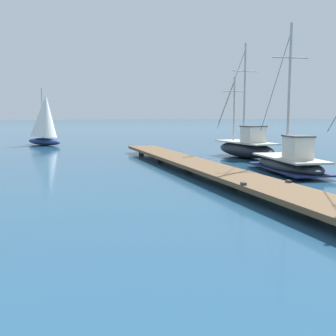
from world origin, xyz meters
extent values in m
cube|color=brown|center=(6.79, 15.62, 0.37)|extent=(2.12, 23.53, 0.16)
cylinder|color=#3D3023|center=(6.70, 8.57, 0.15)|extent=(0.36, 0.36, 0.29)
cylinder|color=#3D3023|center=(6.76, 13.27, 0.15)|extent=(0.36, 0.36, 0.29)
cylinder|color=#3D3023|center=(6.82, 17.97, 0.15)|extent=(0.36, 0.36, 0.29)
cylinder|color=#3D3023|center=(6.89, 22.67, 0.15)|extent=(0.36, 0.36, 0.29)
cylinder|color=#3D3023|center=(6.95, 27.37, 0.15)|extent=(0.36, 0.36, 0.29)
cube|color=#333338|center=(5.93, 10.93, 0.49)|extent=(0.12, 0.20, 0.08)
cube|color=#333338|center=(7.53, 10.91, 0.49)|extent=(0.12, 0.20, 0.08)
ellipsoid|color=black|center=(12.07, 21.99, 0.48)|extent=(2.30, 5.22, 0.96)
cube|color=#B2AD9E|center=(12.07, 21.99, 0.92)|extent=(2.03, 4.69, 0.08)
cube|color=silver|center=(12.13, 21.23, 1.42)|extent=(1.22, 1.13, 0.92)
cube|color=#3D3D42|center=(12.13, 21.23, 1.91)|extent=(1.32, 1.22, 0.06)
cylinder|color=#B2ADA3|center=(12.05, 22.24, 3.87)|extent=(0.11, 0.11, 5.82)
cylinder|color=#B2ADA3|center=(12.05, 22.24, 5.15)|extent=(1.72, 0.19, 0.06)
cylinder|color=#333338|center=(11.93, 23.81, 4.16)|extent=(0.26, 3.02, 4.30)
cylinder|color=#B2ADA3|center=(11.96, 23.38, 2.92)|extent=(0.11, 0.11, 3.93)
cylinder|color=#B2ADA3|center=(11.96, 23.38, 4.02)|extent=(1.72, 0.19, 0.06)
cylinder|color=#333338|center=(11.88, 24.44, 3.12)|extent=(0.18, 2.04, 2.91)
ellipsoid|color=black|center=(10.66, 15.46, 0.35)|extent=(2.60, 5.29, 0.71)
cube|color=#B2AD9E|center=(10.66, 15.46, 0.67)|extent=(2.30, 4.76, 0.08)
cube|color=#19234C|center=(10.66, 15.46, 0.20)|extent=(2.60, 5.20, 0.08)
cube|color=silver|center=(10.55, 14.70, 1.18)|extent=(1.05, 1.32, 0.94)
cube|color=#3D3D42|center=(10.55, 14.70, 1.68)|extent=(1.14, 1.43, 0.06)
cylinder|color=#B2ADA3|center=(10.70, 15.71, 3.63)|extent=(0.11, 0.11, 5.83)
cylinder|color=#B2ADA3|center=(10.70, 15.71, 5.06)|extent=(1.68, 0.31, 0.06)
cylinder|color=#333338|center=(10.93, 17.26, 3.92)|extent=(0.47, 3.00, 4.31)
ellipsoid|color=navy|center=(0.77, 36.18, 0.30)|extent=(3.22, 4.26, 0.60)
cylinder|color=#B2ADA3|center=(0.72, 36.27, 2.67)|extent=(0.08, 0.08, 4.15)
cone|color=silver|center=(0.90, 35.97, 2.47)|extent=(3.29, 3.17, 3.73)
camera|label=1|loc=(-0.19, -0.23, 2.61)|focal=44.22mm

